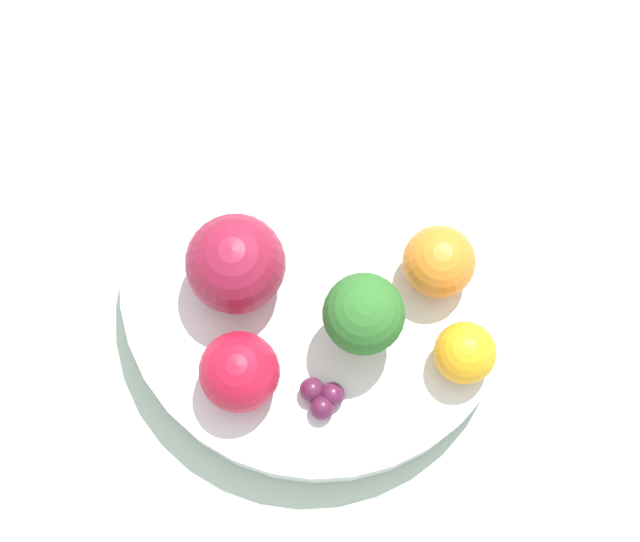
# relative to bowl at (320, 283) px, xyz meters

# --- Properties ---
(ground_plane) EXTENTS (6.00, 6.00, 0.00)m
(ground_plane) POSITION_rel_bowl_xyz_m (0.00, 0.00, -0.04)
(ground_plane) COLOR gray
(table_surface) EXTENTS (1.20, 1.20, 0.02)m
(table_surface) POSITION_rel_bowl_xyz_m (0.00, 0.00, -0.03)
(table_surface) COLOR #B2C6B2
(table_surface) RESTS_ON ground_plane
(bowl) EXTENTS (0.25, 0.25, 0.04)m
(bowl) POSITION_rel_bowl_xyz_m (0.00, 0.00, 0.00)
(bowl) COLOR white
(bowl) RESTS_ON table_surface
(broccoli) EXTENTS (0.05, 0.05, 0.06)m
(broccoli) POSITION_rel_bowl_xyz_m (-0.04, 0.01, 0.06)
(broccoli) COLOR #99C17A
(broccoli) RESTS_ON bowl
(apple_red) EXTENTS (0.06, 0.06, 0.06)m
(apple_red) POSITION_rel_bowl_xyz_m (0.04, 0.03, 0.05)
(apple_red) COLOR maroon
(apple_red) RESTS_ON bowl
(apple_green) EXTENTS (0.05, 0.05, 0.05)m
(apple_green) POSITION_rel_bowl_xyz_m (-0.00, 0.08, 0.04)
(apple_green) COLOR #B7142D
(apple_green) RESTS_ON bowl
(orange_front) EXTENTS (0.04, 0.04, 0.04)m
(orange_front) POSITION_rel_bowl_xyz_m (-0.06, -0.04, 0.04)
(orange_front) COLOR orange
(orange_front) RESTS_ON bowl
(orange_back) EXTENTS (0.04, 0.04, 0.04)m
(orange_back) POSITION_rel_bowl_xyz_m (-0.10, -0.01, 0.04)
(orange_back) COLOR orange
(orange_back) RESTS_ON bowl
(grape_cluster) EXTENTS (0.03, 0.02, 0.01)m
(grape_cluster) POSITION_rel_bowl_xyz_m (-0.05, 0.06, 0.03)
(grape_cluster) COLOR #511938
(grape_cluster) RESTS_ON bowl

